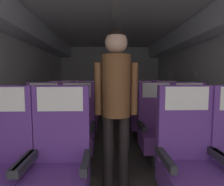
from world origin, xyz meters
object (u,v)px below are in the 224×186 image
Objects in this scene: seat_b_right_aisle at (191,129)px; seat_c_right_window at (142,114)px; seat_d_right_aisle at (153,106)px; seat_d_right_window at (134,106)px; seat_b_left_aisle at (77,130)px; seat_a_left_aisle at (59,165)px; seat_b_left_window at (43,130)px; flight_attendant at (116,92)px; seat_b_right_window at (157,129)px; seat_d_left_window at (71,106)px; seat_d_left_aisle at (90,106)px; seat_c_left_aisle at (85,114)px; seat_c_left_window at (61,115)px; seat_a_right_window at (189,162)px; seat_c_right_aisle at (166,114)px.

seat_c_right_window is at bearing 116.30° from seat_b_right_aisle.
seat_d_right_aisle and seat_d_right_window have the same top height.
seat_b_left_aisle and seat_b_right_aisle have the same top height.
seat_a_left_aisle is 1.00× the size of seat_b_left_window.
seat_d_right_window is (1.06, 2.93, 0.00)m from seat_a_left_aisle.
flight_attendant is at bearing -150.77° from seat_b_right_aisle.
seat_b_right_window is 2.49m from seat_d_left_window.
seat_b_left_window is at bearing -148.03° from seat_c_right_window.
seat_c_right_window is 1.82m from seat_d_left_window.
seat_d_left_window is at bearing 146.83° from seat_c_right_window.
seat_d_left_aisle and seat_d_right_aisle have the same top height.
seat_c_left_aisle is 1.00× the size of seat_d_left_aisle.
seat_a_left_aisle is 1.81m from seat_b_right_aisle.
seat_d_left_window is (-0.45, 0.97, 0.00)m from seat_c_left_aisle.
flight_attendant is (0.49, -1.58, 0.55)m from seat_c_left_aisle.
seat_b_right_aisle is at bearing 0.07° from seat_b_left_aisle.
seat_c_left_window is at bearing 179.52° from seat_c_right_window.
seat_b_left_aisle is 2.01m from seat_d_left_window.
seat_b_left_window is at bearing 115.19° from seat_a_left_aisle.
seat_a_right_window and seat_b_right_aisle have the same top height.
seat_c_right_aisle is at bearing 51.81° from seat_a_left_aisle.
seat_b_left_window is at bearing 177.75° from seat_b_left_aisle.
seat_b_right_aisle is at bearing 32.39° from seat_a_left_aisle.
flight_attendant is (0.48, 0.38, 0.55)m from seat_a_left_aisle.
seat_c_left_window and seat_d_right_aisle have the same top height.
seat_d_left_aisle and seat_d_right_window have the same top height.
seat_a_left_aisle is 1.00× the size of seat_b_right_window.
seat_b_right_aisle and seat_c_left_window have the same top height.
seat_a_right_window is 1.00× the size of seat_b_right_window.
seat_d_right_window is at bearing 51.83° from seat_b_left_window.
seat_d_right_window is (-0.01, 1.96, 0.00)m from seat_b_right_window.
seat_d_right_aisle is (1.98, 1.94, 0.00)m from seat_b_left_window.
seat_b_right_window is 1.00× the size of seat_c_left_window.
seat_a_right_window is 1.00× the size of seat_c_left_window.
flight_attendant reaches higher than seat_b_right_window.
seat_d_left_window is 1.00× the size of seat_d_right_window.
seat_c_right_aisle and seat_c_right_window have the same top height.
seat_d_left_window is at bearing 153.29° from seat_c_right_aisle.
seat_b_left_window and seat_b_left_aisle have the same top height.
seat_c_right_window is at bearing -114.93° from seat_d_right_aisle.
seat_a_left_aisle and seat_c_right_aisle have the same top height.
seat_d_left_window and seat_d_left_aisle have the same top height.
seat_a_left_aisle and seat_d_right_aisle have the same top height.
seat_c_right_aisle is at bearing 90.76° from seat_b_right_aisle.
seat_d_right_aisle is 2.80m from flight_attendant.
seat_c_left_window is 1.00× the size of seat_c_right_window.
seat_b_left_window is 1.00× the size of seat_b_right_aisle.
seat_c_right_aisle and seat_d_left_aisle have the same top height.
seat_d_right_window is at bearing 89.80° from seat_c_right_window.
seat_b_right_window and seat_c_right_window have the same top height.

